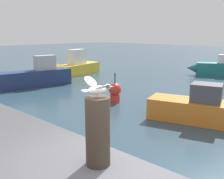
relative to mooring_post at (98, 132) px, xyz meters
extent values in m
cylinder|color=#382D23|center=(0.00, 0.00, 0.00)|extent=(0.30, 0.30, 0.84)
cylinder|color=tan|center=(0.01, -0.02, 0.44)|extent=(0.01, 0.01, 0.04)
cylinder|color=tan|center=(-0.02, 0.00, 0.44)|extent=(0.01, 0.01, 0.04)
ellipsoid|color=silver|center=(0.00, 0.00, 0.51)|extent=(0.17, 0.25, 0.10)
sphere|color=silver|center=(0.05, 0.12, 0.53)|extent=(0.06, 0.06, 0.06)
cone|color=yellow|center=(0.07, 0.17, 0.53)|extent=(0.04, 0.05, 0.02)
cube|color=silver|center=(-0.05, -0.13, 0.51)|extent=(0.10, 0.09, 0.01)
ellipsoid|color=silver|center=(0.17, -0.08, 0.58)|extent=(0.29, 0.21, 0.10)
sphere|color=#353535|center=(0.28, -0.12, 0.60)|extent=(0.04, 0.04, 0.04)
ellipsoid|color=silver|center=(-0.17, 0.06, 0.58)|extent=(0.29, 0.21, 0.10)
sphere|color=#353535|center=(-0.29, 0.11, 0.60)|extent=(0.04, 0.04, 0.04)
cube|color=orange|center=(-1.14, 6.38, -1.51)|extent=(4.18, 2.15, 0.74)
cube|color=#47474C|center=(-1.24, 6.35, -0.83)|extent=(1.15, 1.04, 0.62)
cube|color=#1E7075|center=(-4.35, 16.66, -1.41)|extent=(3.46, 2.43, 0.94)
cone|color=#1E7075|center=(-6.08, 15.77, -1.36)|extent=(1.20, 1.20, 0.89)
cube|color=yellow|center=(-12.56, 10.16, -1.49)|extent=(1.90, 4.34, 0.78)
cone|color=yellow|center=(-12.17, 7.78, -1.45)|extent=(1.28, 1.28, 1.11)
cube|color=white|center=(-12.58, 10.30, -0.56)|extent=(0.91, 1.43, 1.07)
cube|color=navy|center=(-10.97, 5.66, -1.41)|extent=(1.82, 4.45, 0.92)
cube|color=#B2B2B7|center=(-10.82, 6.38, -0.54)|extent=(0.81, 1.25, 0.83)
cylinder|color=red|center=(-5.28, 6.26, -1.70)|extent=(0.44, 0.44, 0.35)
sphere|color=red|center=(-5.28, 6.26, -1.29)|extent=(0.56, 0.56, 0.56)
cylinder|color=#2D2D2D|center=(-5.28, 6.26, -0.80)|extent=(0.05, 0.05, 0.50)
camera|label=1|loc=(2.04, -2.00, 1.14)|focal=41.14mm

